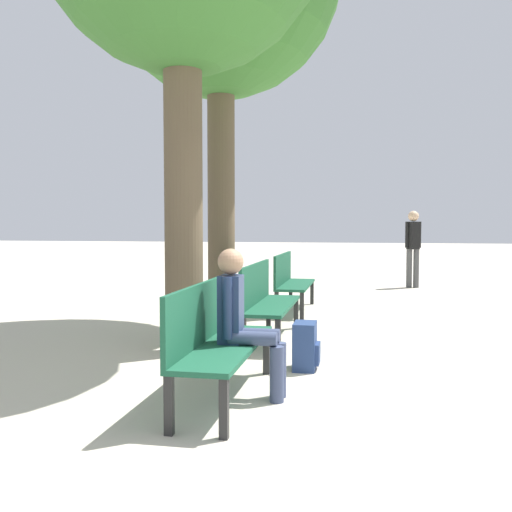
# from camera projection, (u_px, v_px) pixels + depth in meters

# --- Properties ---
(ground_plane) EXTENTS (80.00, 80.00, 0.00)m
(ground_plane) POSITION_uv_depth(u_px,v_px,m) (410.00, 416.00, 4.30)
(ground_plane) COLOR beige
(bench_row_0) EXTENTS (0.48, 1.79, 0.96)m
(bench_row_0) POSITION_uv_depth(u_px,v_px,m) (214.00, 333.00, 4.69)
(bench_row_0) COLOR #195138
(bench_row_0) RESTS_ON ground_plane
(bench_row_1) EXTENTS (0.48, 1.79, 0.96)m
(bench_row_1) POSITION_uv_depth(u_px,v_px,m) (265.00, 296.00, 7.08)
(bench_row_1) COLOR #195138
(bench_row_1) RESTS_ON ground_plane
(bench_row_2) EXTENTS (0.48, 1.79, 0.96)m
(bench_row_2) POSITION_uv_depth(u_px,v_px,m) (290.00, 278.00, 9.47)
(bench_row_2) COLOR #195138
(bench_row_2) RESTS_ON ground_plane
(person_seated) EXTENTS (0.57, 0.32, 1.24)m
(person_seated) POSITION_uv_depth(u_px,v_px,m) (244.00, 318.00, 4.72)
(person_seated) COLOR #384260
(person_seated) RESTS_ON ground_plane
(backpack) EXTENTS (0.26, 0.33, 0.47)m
(backpack) POSITION_uv_depth(u_px,v_px,m) (305.00, 346.00, 5.66)
(backpack) COLOR navy
(backpack) RESTS_ON ground_plane
(pedestrian_near) EXTENTS (0.35, 0.31, 1.74)m
(pedestrian_near) POSITION_uv_depth(u_px,v_px,m) (413.00, 244.00, 12.92)
(pedestrian_near) COLOR #4C4C4C
(pedestrian_near) RESTS_ON ground_plane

